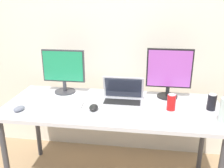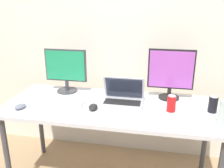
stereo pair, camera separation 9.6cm
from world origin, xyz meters
TOP-DOWN VIEW (x-y plane):
  - wall_back at (0.00, 0.59)m, footprint 7.00×0.08m
  - work_desk at (0.00, 0.00)m, footprint 1.72×0.71m
  - monitor_left at (-0.47, 0.23)m, footprint 0.38×0.19m
  - monitor_center at (0.45, 0.24)m, footprint 0.38×0.18m
  - laptop_silver at (0.08, 0.07)m, footprint 0.33×0.21m
  - keyboard_main at (-0.44, -0.07)m, footprint 0.44×0.15m
  - keyboard_aux at (0.61, -0.20)m, footprint 0.40×0.15m
  - mouse_by_keyboard at (-0.13, -0.10)m, footprint 0.08×0.11m
  - mouse_by_laptop at (-0.68, -0.20)m, footprint 0.09×0.11m
  - soda_can_near_keyboard at (0.46, -0.02)m, footprint 0.07×0.07m
  - soda_can_by_laptop at (0.76, 0.02)m, footprint 0.07×0.07m

SIDE VIEW (x-z plane):
  - work_desk at x=0.00m, z-range 0.31..1.05m
  - keyboard_main at x=-0.44m, z-range 0.74..0.76m
  - keyboard_aux at x=0.61m, z-range 0.74..0.76m
  - mouse_by_laptop at x=-0.68m, z-range 0.74..0.78m
  - mouse_by_keyboard at x=-0.13m, z-range 0.74..0.78m
  - laptop_silver at x=0.08m, z-range 0.68..0.90m
  - soda_can_near_keyboard at x=0.46m, z-range 0.74..0.87m
  - soda_can_by_laptop at x=0.76m, z-range 0.74..0.87m
  - monitor_left at x=-0.47m, z-range 0.76..1.15m
  - monitor_center at x=0.45m, z-range 0.76..1.18m
  - wall_back at x=0.00m, z-range 0.00..2.60m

